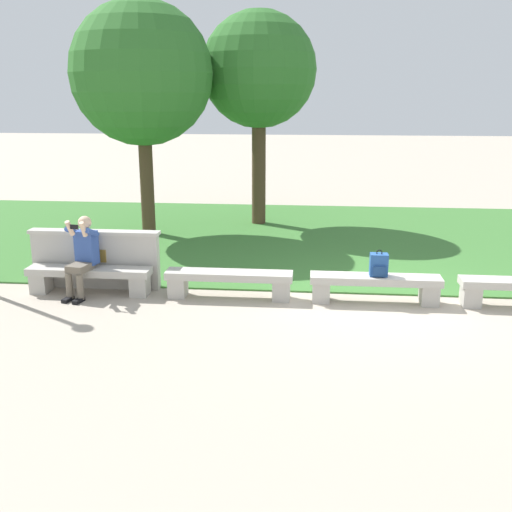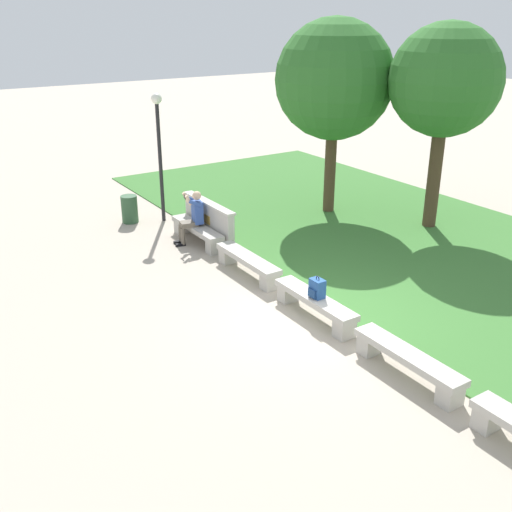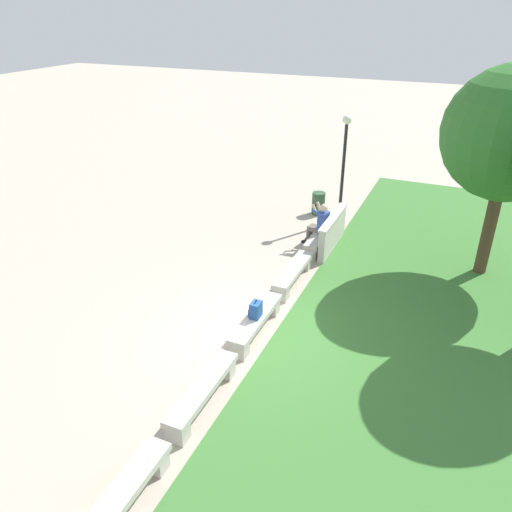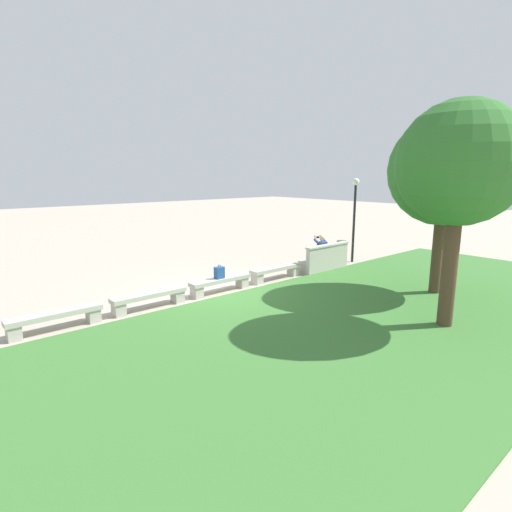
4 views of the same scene
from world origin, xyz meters
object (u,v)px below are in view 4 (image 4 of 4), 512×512
(bench_far, at_px, (149,298))
(person_photographer, at_px, (320,250))
(tree_left_background, at_px, (460,165))
(tree_behind_wall, at_px, (445,171))
(trash_bin, at_px, (342,249))
(bench_near, at_px, (276,271))
(bench_mid, at_px, (220,283))
(backpack, at_px, (219,273))
(lamp_post, at_px, (355,207))
(bench_end, at_px, (55,318))
(bench_main, at_px, (320,261))

(bench_far, bearing_deg, person_photographer, -179.39)
(bench_far, relative_size, tree_left_background, 0.40)
(person_photographer, bearing_deg, tree_left_background, 68.09)
(tree_behind_wall, bearing_deg, trash_bin, -113.10)
(bench_near, distance_m, trash_bin, 4.82)
(bench_mid, distance_m, backpack, 0.32)
(lamp_post, bearing_deg, bench_end, -0.09)
(bench_mid, xyz_separation_m, backpack, (0.04, 0.00, 0.32))
(bench_main, relative_size, tree_left_background, 0.40)
(bench_main, bearing_deg, tree_left_background, 68.27)
(bench_far, bearing_deg, trash_bin, -175.08)
(bench_far, distance_m, tree_behind_wall, 9.11)
(bench_mid, height_order, person_photographer, person_photographer)
(bench_mid, bearing_deg, trash_bin, -173.46)
(bench_far, xyz_separation_m, trash_bin, (-9.46, -0.82, 0.07))
(tree_behind_wall, bearing_deg, bench_far, -31.01)
(bench_far, height_order, backpack, backpack)
(bench_near, height_order, person_photographer, person_photographer)
(trash_bin, xyz_separation_m, lamp_post, (0.36, 0.83, 1.91))
(bench_end, height_order, person_photographer, person_photographer)
(bench_far, xyz_separation_m, tree_left_background, (-4.76, 5.80, 3.47))
(backpack, relative_size, trash_bin, 0.57)
(tree_left_background, bearing_deg, trash_bin, -125.40)
(trash_bin, bearing_deg, tree_left_background, 54.60)
(bench_main, distance_m, tree_behind_wall, 5.51)
(bench_end, xyz_separation_m, tree_behind_wall, (-9.61, 4.36, 3.36))
(bench_main, distance_m, lamp_post, 2.83)
(bench_mid, bearing_deg, bench_far, 0.00)
(bench_main, xyz_separation_m, lamp_post, (-2.03, 0.02, 1.98))
(bench_main, height_order, bench_near, same)
(bench_mid, height_order, backpack, backpack)
(bench_mid, height_order, tree_behind_wall, tree_behind_wall)
(bench_far, relative_size, bench_end, 1.00)
(bench_mid, xyz_separation_m, bench_end, (4.72, 0.00, 0.00))
(trash_bin, bearing_deg, backpack, 6.52)
(tree_behind_wall, bearing_deg, bench_main, -87.62)
(bench_end, bearing_deg, backpack, 179.98)
(bench_far, distance_m, bench_end, 2.36)
(bench_far, relative_size, lamp_post, 0.60)
(bench_near, relative_size, trash_bin, 2.77)
(trash_bin, bearing_deg, person_photographer, 17.55)
(bench_near, xyz_separation_m, lamp_post, (-4.38, 0.02, 1.98))
(bench_mid, bearing_deg, tree_left_background, 112.52)
(bench_near, distance_m, bench_far, 4.72)
(bench_mid, bearing_deg, person_photographer, -179.09)
(tree_left_background, bearing_deg, tree_behind_wall, -150.01)
(lamp_post, bearing_deg, person_photographer, -2.69)
(backpack, relative_size, tree_behind_wall, 0.08)
(bench_mid, bearing_deg, bench_main, 180.00)
(tree_behind_wall, distance_m, tree_left_background, 2.88)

